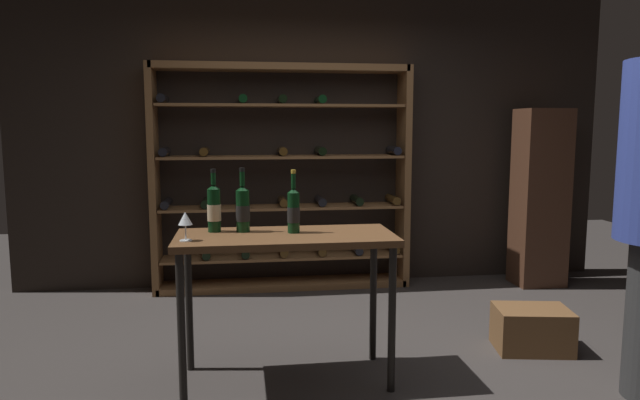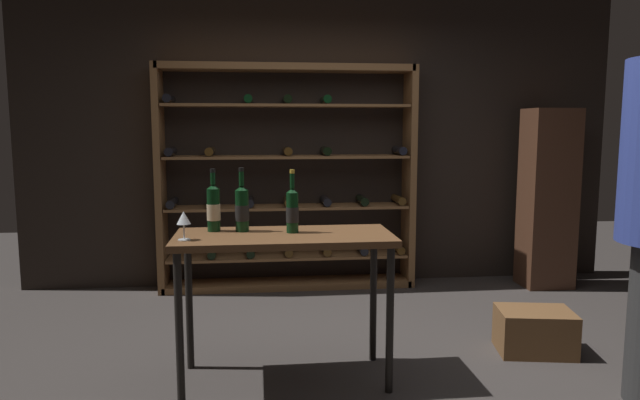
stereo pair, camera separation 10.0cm
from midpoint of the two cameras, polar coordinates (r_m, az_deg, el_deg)
ground_plane at (r=3.73m, az=4.92°, el=-16.34°), size 10.14×10.14×0.00m
back_wall at (r=5.47m, az=0.83°, el=6.60°), size 5.62×0.10×2.86m
wine_rack at (r=5.25m, az=-2.73°, el=1.98°), size 2.35×0.32×2.05m
tasting_table at (r=3.32m, az=-2.74°, el=-5.18°), size 1.26×0.56×0.88m
wine_crate at (r=4.17m, az=21.33°, el=-12.13°), size 0.53×0.42×0.29m
display_cabinet at (r=5.74m, az=22.27°, el=0.13°), size 0.44×0.36×1.66m
wine_bottle_red_label at (r=3.42m, az=-9.77°, el=-0.77°), size 0.08×0.08×0.37m
wine_bottle_green_slim at (r=3.38m, az=-6.97°, el=-0.84°), size 0.08×0.08×0.38m
wine_bottle_gold_foil at (r=3.33m, az=-1.92°, el=-1.01°), size 0.07×0.07×0.37m
wine_glass_stemmed_center at (r=3.18m, az=-12.60°, el=-1.88°), size 0.08×0.08×0.16m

